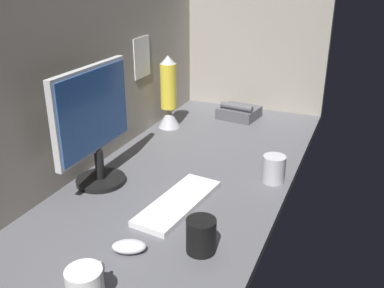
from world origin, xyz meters
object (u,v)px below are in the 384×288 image
Objects in this scene: keyboard at (178,203)px; mug_ceramic_white at (86,286)px; desk_phone at (239,112)px; monitor at (94,122)px; mug_black_travel at (201,236)px; lava_lamp at (169,98)px; mug_steel at (274,169)px; mouse at (129,247)px.

keyboard is 3.03× the size of mug_ceramic_white.
mug_ceramic_white reaches higher than desk_phone.
keyboard is at bearing -96.23° from monitor.
mug_black_travel is at bearing -31.04° from mug_ceramic_white.
lava_lamp is at bearing 30.66° from mug_black_travel.
monitor reaches higher than mug_black_travel.
keyboard is at bearing 38.81° from mug_black_travel.
keyboard is 38.64cm from mug_steel.
lava_lamp is at bearing 34.80° from keyboard.
desk_phone is at bearing -46.60° from lava_lamp.
lava_lamp is at bearing -3.16° from mouse.
keyboard is at bearing -152.11° from lava_lamp.
monitor is 63.13cm from lava_lamp.
mug_black_travel is (-19.90, -16.00, 4.00)cm from keyboard.
keyboard is (-3.65, -33.49, -22.64)cm from monitor.
mouse is 0.95× the size of mug_steel.
lava_lamp is (86.03, 51.01, 9.76)cm from mug_black_travel.
mug_steel is (77.99, -26.51, 0.25)cm from mug_ceramic_white.
mug_black_travel is at bearing -149.34° from lava_lamp.
mouse is at bearing 154.49° from mug_steel.
mug_ceramic_white reaches higher than mouse.
mug_ceramic_white is 120.22cm from lava_lamp.
desk_phone is at bearing 11.59° from keyboard.
mug_steel is at bearing -66.50° from monitor.
mug_ceramic_white is 0.57× the size of desk_phone.
mug_black_travel is (-23.55, -49.50, -18.64)cm from monitor.
lava_lamp is at bearing 58.36° from mug_steel.
keyboard is at bearing 139.27° from mug_steel.
lava_lamp reaches higher than mug_steel.
mug_steel is (25.46, -58.57, -18.61)cm from monitor.
desk_phone is (112.01, 23.54, -1.81)cm from mug_black_travel.
keyboard is 3.70× the size of mug_black_travel.
mug_ceramic_white is (-52.53, -32.06, -18.86)cm from monitor.
mouse is 120.34cm from desk_phone.
mug_black_travel is 114.47cm from desk_phone.
mouse is at bearing 114.23° from mug_black_travel.
lava_lamp is 1.66× the size of desk_phone.
desk_phone is (62.99, 32.61, -1.84)cm from mug_steel.
mug_black_travel is 0.99× the size of mug_steel.
desk_phone is at bearing -16.35° from monitor.
monitor is at bearing 163.65° from desk_phone.
monitor reaches higher than mug_steel.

